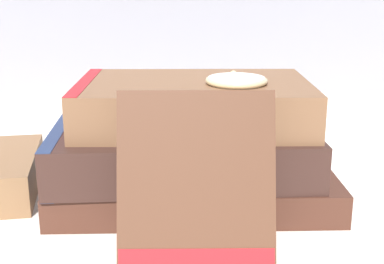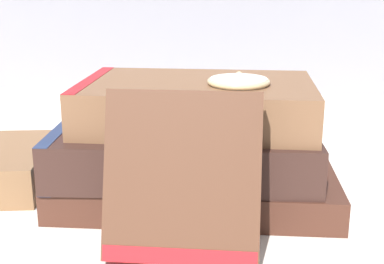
{
  "view_description": "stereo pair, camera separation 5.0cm",
  "coord_description": "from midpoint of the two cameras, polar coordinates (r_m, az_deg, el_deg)",
  "views": [
    {
      "loc": [
        -0.01,
        -0.47,
        0.21
      ],
      "look_at": [
        -0.0,
        -0.02,
        0.07
      ],
      "focal_mm": 50.0,
      "sensor_mm": 36.0,
      "label": 1
    },
    {
      "loc": [
        0.04,
        -0.47,
        0.21
      ],
      "look_at": [
        -0.0,
        -0.02,
        0.07
      ],
      "focal_mm": 50.0,
      "sensor_mm": 36.0,
      "label": 2
    }
  ],
  "objects": [
    {
      "name": "reading_glasses",
      "position": [
        0.65,
        -8.27,
        -2.19
      ],
      "size": [
        0.1,
        0.05,
        0.0
      ],
      "rotation": [
        0.0,
        0.0,
        -0.08
      ],
      "color": "#4C3828",
      "rests_on": "ground_plane"
    },
    {
      "name": "ground_plane",
      "position": [
        0.51,
        -2.62,
        -7.21
      ],
      "size": [
        3.0,
        3.0,
        0.0
      ],
      "primitive_type": "plane",
      "color": "silver"
    },
    {
      "name": "book_flat_top",
      "position": [
        0.5,
        -3.36,
        3.06
      ],
      "size": [
        0.21,
        0.14,
        0.04
      ],
      "rotation": [
        0.0,
        0.0,
        0.0
      ],
      "color": "brown",
      "rests_on": "book_flat_middle"
    },
    {
      "name": "book_leaning_front",
      "position": [
        0.39,
        -3.24,
        -5.58
      ],
      "size": [
        0.11,
        0.06,
        0.13
      ],
      "rotation": [
        -0.3,
        0.0,
        0.0
      ],
      "color": "#4C2D1E",
      "rests_on": "ground_plane"
    },
    {
      "name": "book_flat_bottom",
      "position": [
        0.52,
        -2.82,
        -5.31
      ],
      "size": [
        0.26,
        0.16,
        0.03
      ],
      "rotation": [
        0.0,
        0.0,
        0.02
      ],
      "color": "#422319",
      "rests_on": "ground_plane"
    },
    {
      "name": "pocket_watch",
      "position": [
        0.48,
        1.75,
        5.58
      ],
      "size": [
        0.06,
        0.06,
        0.01
      ],
      "color": "silver",
      "rests_on": "book_flat_top"
    },
    {
      "name": "book_flat_middle",
      "position": [
        0.5,
        -4.58,
        -1.92
      ],
      "size": [
        0.24,
        0.15,
        0.04
      ],
      "rotation": [
        0.0,
        0.0,
        0.05
      ],
      "color": "#331E19",
      "rests_on": "book_flat_bottom"
    }
  ]
}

